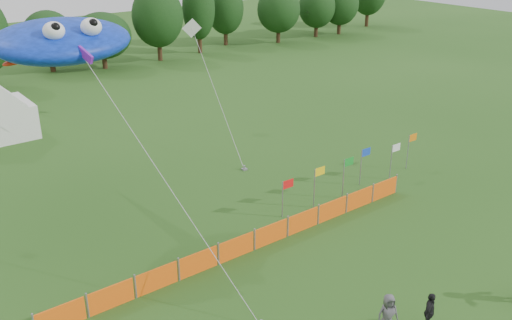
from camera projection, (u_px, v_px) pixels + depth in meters
treeline at (14, 36)px, 52.58m from camera, size 104.57×8.78×8.36m
barrier_fence at (254, 241)px, 26.12m from camera, size 19.90×0.06×1.00m
flag_row at (355, 167)px, 31.54m from camera, size 10.73×0.64×2.29m
spectator_d at (429, 312)px, 20.87m from camera, size 1.02×0.73×1.60m
spectator_e at (388, 315)px, 20.69m from camera, size 0.96×0.82×1.67m
stingray_kite at (60, 39)px, 25.77m from camera, size 7.39×20.70×10.29m
small_kite_white at (203, 57)px, 39.25m from camera, size 3.43×10.06×7.69m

